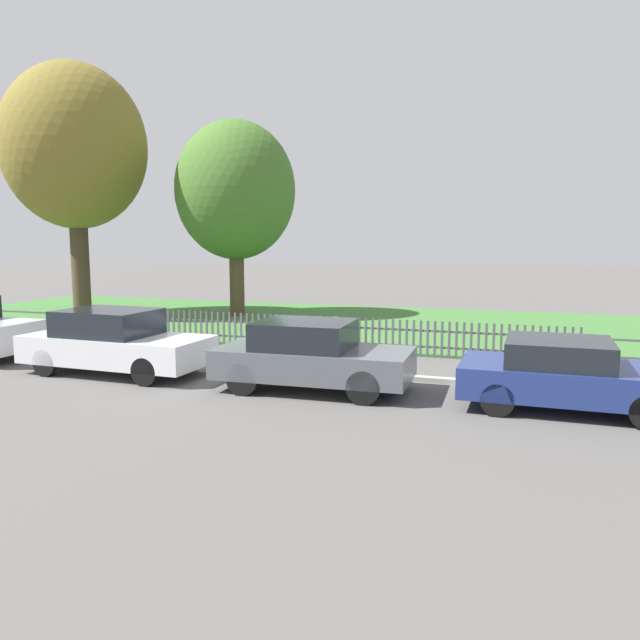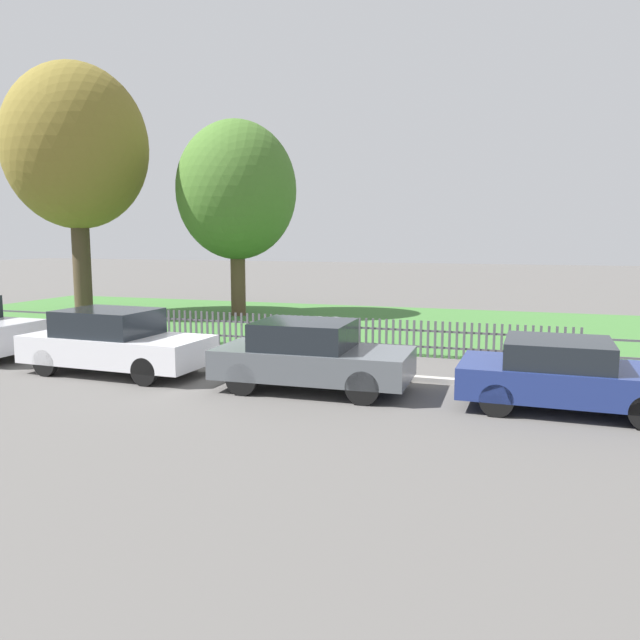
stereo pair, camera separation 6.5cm
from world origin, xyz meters
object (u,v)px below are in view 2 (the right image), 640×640
at_px(parked_car_navy_estate, 311,355).
at_px(covered_motorcycle, 320,332).
at_px(parked_car_black_saloon, 115,342).
at_px(tree_behind_motorcycle, 237,191).
at_px(parked_car_red_compact, 565,374).
at_px(tree_nearest_kerb, 76,148).

relative_size(parked_car_navy_estate, covered_motorcycle, 1.91).
height_order(parked_car_black_saloon, parked_car_navy_estate, parked_car_black_saloon).
bearing_deg(parked_car_navy_estate, parked_car_black_saloon, 177.68).
distance_m(parked_car_black_saloon, tree_behind_motorcycle, 11.21).
xyz_separation_m(parked_car_black_saloon, covered_motorcycle, (3.72, 3.38, -0.08)).
distance_m(parked_car_navy_estate, covered_motorcycle, 3.58).
relative_size(parked_car_black_saloon, parked_car_red_compact, 1.14).
bearing_deg(tree_behind_motorcycle, parked_car_navy_estate, -57.36).
distance_m(parked_car_navy_estate, tree_behind_motorcycle, 12.93).
bearing_deg(tree_behind_motorcycle, parked_car_red_compact, -42.13).
relative_size(parked_car_red_compact, tree_behind_motorcycle, 0.50).
relative_size(covered_motorcycle, tree_nearest_kerb, 0.22).
bearing_deg(tree_nearest_kerb, covered_motorcycle, -23.26).
distance_m(parked_car_red_compact, covered_motorcycle, 6.62).
bearing_deg(tree_behind_motorcycle, covered_motorcycle, -50.57).
height_order(parked_car_navy_estate, parked_car_red_compact, parked_car_navy_estate).
height_order(parked_car_black_saloon, tree_nearest_kerb, tree_nearest_kerb).
height_order(parked_car_red_compact, covered_motorcycle, parked_car_red_compact).
relative_size(parked_car_black_saloon, tree_behind_motorcycle, 0.57).
bearing_deg(covered_motorcycle, tree_behind_motorcycle, 125.49).
bearing_deg(tree_nearest_kerb, parked_car_red_compact, -25.88).
xyz_separation_m(parked_car_navy_estate, covered_motorcycle, (-0.96, 3.45, -0.07)).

